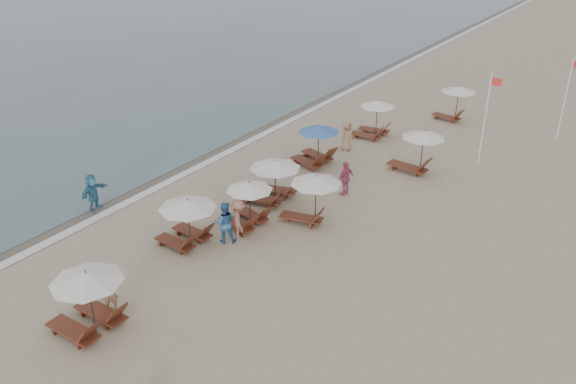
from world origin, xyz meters
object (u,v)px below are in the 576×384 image
Objects in this scene: waterline_walker at (93,192)px; flag_pole_near at (486,115)px; inland_station_2 at (454,99)px; beachgoer_mid_a at (225,222)px; lounger_station_1 at (185,220)px; beachgoer_mid_b at (239,219)px; inland_station_0 at (310,194)px; lounger_station_5 at (373,119)px; lounger_station_3 at (271,180)px; inland_station_1 at (416,149)px; lounger_station_2 at (246,204)px; lounger_station_0 at (86,301)px; lounger_station_4 at (314,145)px; beachgoer_far_b at (347,136)px; beachgoer_far_a at (346,178)px; beachgoer_near at (110,292)px.

waterline_walker is 0.35× the size of flag_pole_near.
beachgoer_mid_a is (-2.46, -19.78, -0.53)m from inland_station_2.
lounger_station_1 is 1.47× the size of beachgoer_mid_b.
inland_station_0 is 16.44m from inland_station_2.
lounger_station_5 reaches higher than inland_station_0.
beachgoer_mid_b is at bearing -75.64° from lounger_station_3.
inland_station_1 is 0.58× the size of flag_pole_near.
lounger_station_2 is 0.48× the size of flag_pole_near.
lounger_station_4 is (-1.10, 15.76, -0.10)m from lounger_station_0.
beachgoer_mid_a is (0.13, -1.59, -0.14)m from lounger_station_2.
inland_station_0 is 0.94× the size of inland_station_1.
lounger_station_1 is 0.52× the size of flag_pole_near.
waterline_walker is (-10.42, -12.13, -0.41)m from inland_station_1.
lounger_station_2 is at bearing -158.50° from beachgoer_far_b.
lounger_station_1 is at bearing -96.55° from lounger_station_3.
lounger_station_3 is 1.63× the size of beachgoer_far_a.
lounger_station_5 is 19.99m from beachgoer_near.
beachgoer_mid_a is 1.05× the size of beachgoer_far_a.
lounger_station_3 is at bearing 92.71° from lounger_station_0.
beachgoer_mid_a reaches higher than beachgoer_near.
waterline_walker reaches higher than beachgoer_near.
flag_pole_near reaches higher than beachgoer_mid_a.
beachgoer_near is (-0.26, 1.12, -0.42)m from lounger_station_0.
beachgoer_far_b is (0.54, 12.55, -0.27)m from lounger_station_1.
waterline_walker is at bearing -130.66° from inland_station_1.
beachgoer_far_a is (-0.03, 3.25, -0.54)m from inland_station_0.
beachgoer_mid_a is (0.63, -4.12, -0.13)m from lounger_station_3.
beachgoer_mid_b is at bearing 41.41° from beachgoer_near.
lounger_station_5 is at bearing -127.81° from beachgoer_mid_a.
beachgoer_mid_a is at bearing -121.12° from inland_station_0.
lounger_station_3 is 1.55× the size of beachgoer_mid_a.
inland_station_0 is 11.45m from flag_pole_near.
lounger_station_0 is 1.00× the size of inland_station_0.
lounger_station_3 is at bearing 163.75° from inland_station_0.
waterline_walker is (-6.14, -5.28, -0.16)m from lounger_station_3.
inland_station_0 is at bearing -160.71° from beachgoer_mid_a.
inland_station_0 reaches higher than beachgoer_mid_b.
lounger_station_4 reaches higher than beachgoer_mid_b.
lounger_station_0 is 1.04× the size of lounger_station_1.
beachgoer_far_a is at bearing -110.74° from inland_station_1.
beachgoer_far_a is (1.99, 6.60, -0.05)m from beachgoer_mid_a.
beachgoer_near is (-2.39, -9.07, -0.65)m from inland_station_0.
beachgoer_far_a is at bearing 67.11° from lounger_station_1.
inland_station_1 reaches higher than beachgoer_mid_b.
lounger_station_0 is at bearing -159.92° from beachgoer_far_b.
beachgoer_far_a is 1.01× the size of beachgoer_far_b.
beachgoer_mid_a is 0.37× the size of flag_pole_near.
inland_station_0 is at bearing -91.52° from inland_station_2.
inland_station_0 is 1.57× the size of beachgoer_far_b.
lounger_station_5 is at bearing 102.71° from inland_station_0.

